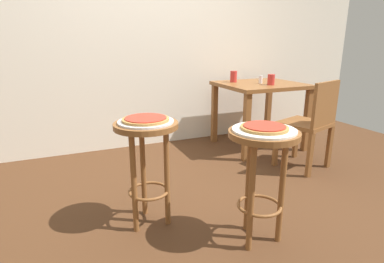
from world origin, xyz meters
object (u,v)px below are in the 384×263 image
(pizza_foreground, at_px, (264,127))
(condiment_shaker, at_px, (261,79))
(serving_plate_middle, at_px, (146,122))
(pizza_middle, at_px, (146,119))
(cup_near_edge, at_px, (271,80))
(serving_plate_foreground, at_px, (264,130))
(stool_foreground, at_px, (262,161))
(dining_table, at_px, (260,93))
(stool_middle, at_px, (147,150))
(cup_far_edge, at_px, (234,77))
(wooden_chair, at_px, (312,122))

(pizza_foreground, height_order, condiment_shaker, condiment_shaker)
(serving_plate_middle, bearing_deg, pizza_middle, -172.87)
(cup_near_edge, bearing_deg, serving_plate_foreground, -128.17)
(serving_plate_foreground, bearing_deg, stool_foreground, 75.96)
(dining_table, relative_size, cup_near_edge, 7.78)
(dining_table, bearing_deg, stool_foreground, -124.72)
(serving_plate_middle, xyz_separation_m, pizza_middle, (-0.00, -0.00, 0.02))
(stool_middle, distance_m, cup_near_edge, 1.87)
(stool_foreground, height_order, pizza_foreground, pizza_foreground)
(cup_far_edge, distance_m, wooden_chair, 1.05)
(serving_plate_middle, bearing_deg, cup_near_edge, 29.03)
(cup_near_edge, distance_m, wooden_chair, 0.68)
(stool_middle, xyz_separation_m, dining_table, (1.61, 1.07, 0.10))
(serving_plate_foreground, relative_size, dining_table, 0.41)
(wooden_chair, bearing_deg, pizza_foreground, -145.43)
(serving_plate_middle, bearing_deg, stool_middle, -165.96)
(pizza_middle, height_order, dining_table, dining_table)
(cup_far_edge, bearing_deg, dining_table, -39.35)
(stool_foreground, xyz_separation_m, stool_middle, (-0.56, 0.45, 0.00))
(wooden_chair, bearing_deg, pizza_middle, -169.46)
(stool_foreground, bearing_deg, serving_plate_middle, 141.17)
(condiment_shaker, bearing_deg, serving_plate_middle, -146.68)
(dining_table, relative_size, condiment_shaker, 10.19)
(dining_table, bearing_deg, condiment_shaker, -131.21)
(cup_near_edge, bearing_deg, serving_plate_middle, -150.97)
(serving_plate_middle, relative_size, cup_near_edge, 3.06)
(stool_middle, height_order, wooden_chair, wooden_chair)
(serving_plate_foreground, height_order, serving_plate_middle, same)
(pizza_middle, height_order, wooden_chair, wooden_chair)
(pizza_foreground, xyz_separation_m, cup_near_edge, (1.06, 1.35, 0.07))
(pizza_middle, relative_size, wooden_chair, 0.34)
(stool_middle, distance_m, condiment_shaker, 1.92)
(serving_plate_middle, relative_size, cup_far_edge, 2.74)
(cup_near_edge, bearing_deg, cup_far_edge, 123.58)
(serving_plate_middle, bearing_deg, condiment_shaker, 33.32)
(stool_middle, height_order, dining_table, dining_table)
(stool_middle, relative_size, serving_plate_middle, 2.02)
(pizza_foreground, xyz_separation_m, wooden_chair, (1.10, 0.76, -0.26))
(cup_far_edge, xyz_separation_m, condiment_shaker, (0.22, -0.22, -0.02))
(pizza_middle, relative_size, condiment_shaker, 3.37)
(pizza_foreground, bearing_deg, serving_plate_middle, 141.17)
(serving_plate_foreground, xyz_separation_m, pizza_foreground, (0.00, 0.00, 0.02))
(pizza_middle, relative_size, dining_table, 0.33)
(stool_middle, xyz_separation_m, condiment_shaker, (1.59, 1.05, 0.26))
(stool_foreground, xyz_separation_m, cup_near_edge, (1.06, 1.35, 0.27))
(pizza_middle, xyz_separation_m, cup_near_edge, (1.62, 0.90, 0.07))
(serving_plate_foreground, distance_m, wooden_chair, 1.36)
(pizza_foreground, bearing_deg, stool_foreground, 104.04)
(pizza_middle, bearing_deg, stool_middle, -90.00)
(condiment_shaker, bearing_deg, serving_plate_foreground, -124.60)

